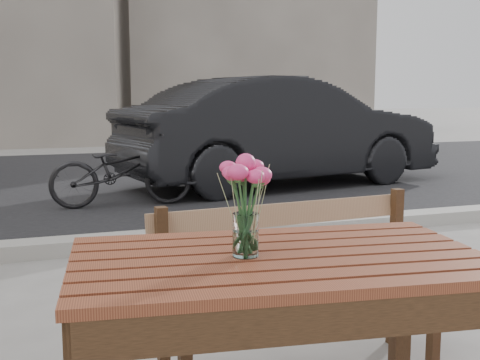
% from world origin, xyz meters
% --- Properties ---
extents(street, '(30.00, 8.12, 0.12)m').
position_xyz_m(street, '(0.00, 5.06, 0.03)').
color(street, black).
rests_on(street, ground).
extents(main_table, '(1.32, 0.87, 0.76)m').
position_xyz_m(main_table, '(-0.21, -0.12, 0.64)').
color(main_table, '#592817').
rests_on(main_table, ground).
extents(main_bench, '(1.31, 0.47, 0.80)m').
position_xyz_m(main_bench, '(0.18, 0.60, 0.49)').
color(main_bench, '#90674A').
rests_on(main_bench, ground).
extents(main_vase, '(0.17, 0.17, 0.31)m').
position_xyz_m(main_vase, '(-0.31, -0.10, 0.95)').
color(main_vase, white).
rests_on(main_vase, main_table).
extents(parked_car, '(4.60, 2.29, 1.45)m').
position_xyz_m(parked_car, '(2.28, 5.75, 0.72)').
color(parked_car, black).
rests_on(parked_car, ground).
extents(bicycle, '(1.57, 0.60, 0.81)m').
position_xyz_m(bicycle, '(0.02, 4.86, 0.41)').
color(bicycle, black).
rests_on(bicycle, ground).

